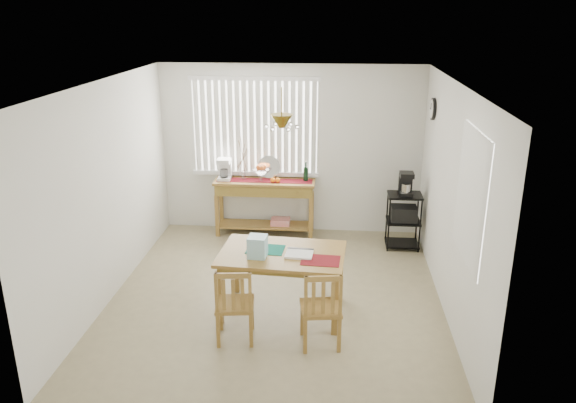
# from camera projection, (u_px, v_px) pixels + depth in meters

# --- Properties ---
(ground) EXTENTS (4.00, 4.50, 0.01)m
(ground) POSITION_uv_depth(u_px,v_px,m) (276.00, 296.00, 6.92)
(ground) COLOR #9A8D68
(room_shell) EXTENTS (4.20, 4.70, 2.70)m
(room_shell) POSITION_uv_depth(u_px,v_px,m) (275.00, 163.00, 6.38)
(room_shell) COLOR silver
(room_shell) RESTS_ON ground
(sideboard) EXTENTS (1.54, 0.43, 0.87)m
(sideboard) POSITION_uv_depth(u_px,v_px,m) (265.00, 194.00, 8.64)
(sideboard) COLOR olive
(sideboard) RESTS_ON ground
(sideboard_items) EXTENTS (1.46, 0.36, 0.66)m
(sideboard_items) POSITION_uv_depth(u_px,v_px,m) (248.00, 171.00, 8.56)
(sideboard_items) COLOR maroon
(sideboard_items) RESTS_ON sideboard
(wire_cart) EXTENTS (0.48, 0.39, 0.82)m
(wire_cart) POSITION_uv_depth(u_px,v_px,m) (404.00, 216.00, 8.19)
(wire_cart) COLOR black
(wire_cart) RESTS_ON ground
(cart_items) EXTENTS (0.19, 0.23, 0.34)m
(cart_items) POSITION_uv_depth(u_px,v_px,m) (406.00, 184.00, 8.04)
(cart_items) COLOR black
(cart_items) RESTS_ON wire_cart
(dining_table) EXTENTS (1.46, 1.00, 0.75)m
(dining_table) POSITION_uv_depth(u_px,v_px,m) (282.00, 259.00, 6.36)
(dining_table) COLOR olive
(dining_table) RESTS_ON ground
(table_items) EXTENTS (1.08, 0.57, 0.24)m
(table_items) POSITION_uv_depth(u_px,v_px,m) (268.00, 249.00, 6.21)
(table_items) COLOR #136F5C
(table_items) RESTS_ON dining_table
(chair_left) EXTENTS (0.44, 0.44, 0.86)m
(chair_left) POSITION_uv_depth(u_px,v_px,m) (235.00, 305.00, 5.87)
(chair_left) COLOR olive
(chair_left) RESTS_ON ground
(chair_right) EXTENTS (0.46, 0.46, 0.88)m
(chair_right) POSITION_uv_depth(u_px,v_px,m) (321.00, 309.00, 5.78)
(chair_right) COLOR olive
(chair_right) RESTS_ON ground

